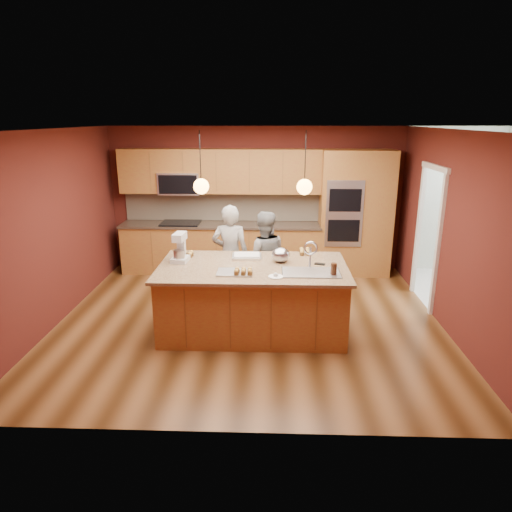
{
  "coord_description": "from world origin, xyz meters",
  "views": [
    {
      "loc": [
        0.32,
        -6.12,
        2.85
      ],
      "look_at": [
        0.1,
        -0.1,
        1.01
      ],
      "focal_mm": 32.0,
      "sensor_mm": 36.0,
      "label": 1
    }
  ],
  "objects_px": {
    "stand_mixer": "(180,249)",
    "mixing_bowl": "(281,255)",
    "person_right": "(264,258)",
    "person_left": "(230,255)",
    "island": "(254,298)"
  },
  "relations": [
    {
      "from": "stand_mixer",
      "to": "mixing_bowl",
      "type": "xyz_separation_m",
      "value": [
        1.39,
        0.02,
        -0.07
      ]
    },
    {
      "from": "person_right",
      "to": "mixing_bowl",
      "type": "distance_m",
      "value": 0.86
    },
    {
      "from": "stand_mixer",
      "to": "person_right",
      "type": "bearing_deg",
      "value": 40.81
    },
    {
      "from": "stand_mixer",
      "to": "mixing_bowl",
      "type": "relative_size",
      "value": 1.59
    },
    {
      "from": "mixing_bowl",
      "to": "person_left",
      "type": "bearing_deg",
      "value": 134.89
    },
    {
      "from": "person_left",
      "to": "stand_mixer",
      "type": "bearing_deg",
      "value": 54.77
    },
    {
      "from": "stand_mixer",
      "to": "mixing_bowl",
      "type": "height_order",
      "value": "stand_mixer"
    },
    {
      "from": "island",
      "to": "person_left",
      "type": "distance_m",
      "value": 1.09
    },
    {
      "from": "island",
      "to": "person_right",
      "type": "xyz_separation_m",
      "value": [
        0.11,
        0.97,
        0.27
      ]
    },
    {
      "from": "island",
      "to": "stand_mixer",
      "type": "distance_m",
      "value": 1.22
    },
    {
      "from": "island",
      "to": "person_right",
      "type": "distance_m",
      "value": 1.01
    },
    {
      "from": "person_right",
      "to": "island",
      "type": "bearing_deg",
      "value": 79.14
    },
    {
      "from": "island",
      "to": "mixing_bowl",
      "type": "xyz_separation_m",
      "value": [
        0.36,
        0.19,
        0.56
      ]
    },
    {
      "from": "person_left",
      "to": "person_right",
      "type": "bearing_deg",
      "value": -177.06
    },
    {
      "from": "person_left",
      "to": "person_right",
      "type": "relative_size",
      "value": 1.06
    }
  ]
}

